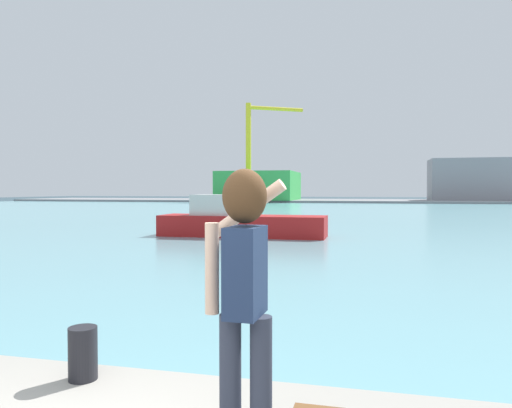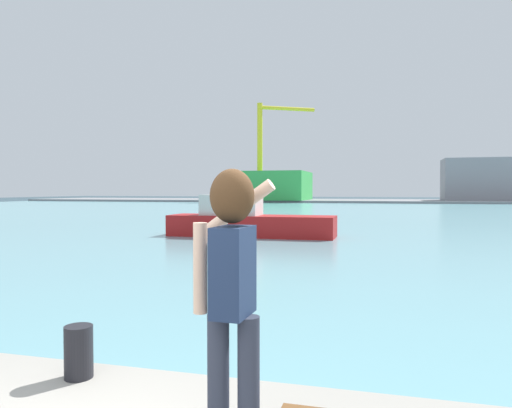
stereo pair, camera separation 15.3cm
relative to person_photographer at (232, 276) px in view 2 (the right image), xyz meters
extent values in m
plane|color=#334751|center=(-0.81, 49.01, -1.75)|extent=(220.00, 220.00, 0.00)
cube|color=#6BA8B2|center=(-0.81, 51.01, -1.74)|extent=(140.00, 100.00, 0.02)
cube|color=gray|center=(-0.81, 91.01, -1.55)|extent=(140.00, 20.00, 0.41)
cylinder|color=#2D3342|center=(-0.09, 0.00, -0.66)|extent=(0.14, 0.14, 0.82)
cylinder|color=#2D3342|center=(0.11, 0.00, -0.66)|extent=(0.14, 0.14, 0.82)
cube|color=#1E2D4C|center=(0.01, 0.00, 0.03)|extent=(0.22, 0.35, 0.56)
sphere|color=#E0B293|center=(0.01, 0.00, 0.49)|extent=(0.22, 0.22, 0.22)
ellipsoid|color=#472D19|center=(0.01, -0.02, 0.50)|extent=(0.28, 0.26, 0.34)
cylinder|color=#E0B293|center=(-0.21, 0.00, 0.04)|extent=(0.09, 0.09, 0.58)
cylinder|color=#E0B293|center=(-0.03, 0.22, 0.41)|extent=(0.53, 0.11, 0.40)
cube|color=black|center=(-0.02, 0.34, 0.58)|extent=(0.02, 0.07, 0.14)
cylinder|color=black|center=(-1.59, 0.67, -0.84)|extent=(0.24, 0.24, 0.45)
cube|color=#B21919|center=(-5.33, 19.66, -1.22)|extent=(8.18, 2.10, 1.03)
cube|color=silver|center=(-6.35, 19.66, -0.19)|extent=(2.86, 1.57, 1.02)
cube|color=green|center=(-20.24, 87.46, 1.36)|extent=(14.41, 13.65, 5.41)
cube|color=gray|center=(19.88, 91.49, 2.46)|extent=(16.63, 8.07, 7.60)
cylinder|color=yellow|center=(-21.62, 84.40, 7.78)|extent=(1.00, 1.00, 18.25)
cylinder|color=yellow|center=(-16.90, 87.18, 16.11)|extent=(9.79, 6.17, 0.70)
camera|label=1|loc=(0.77, -2.87, 0.54)|focal=33.46mm
camera|label=2|loc=(0.91, -2.83, 0.54)|focal=33.46mm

